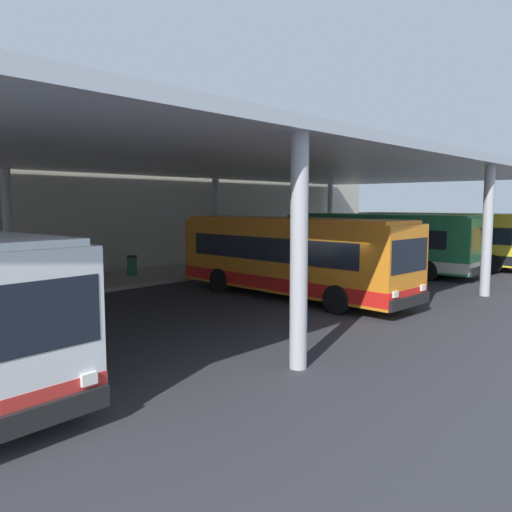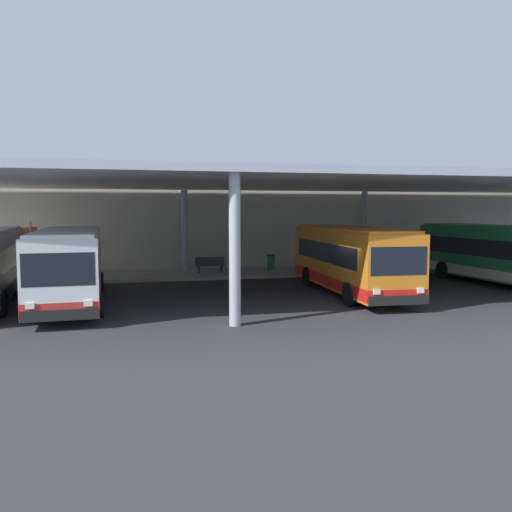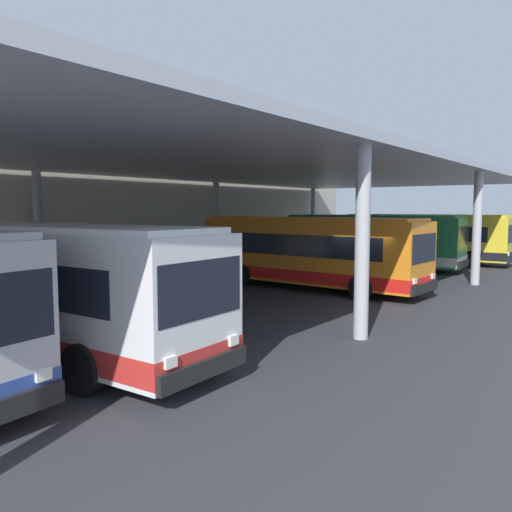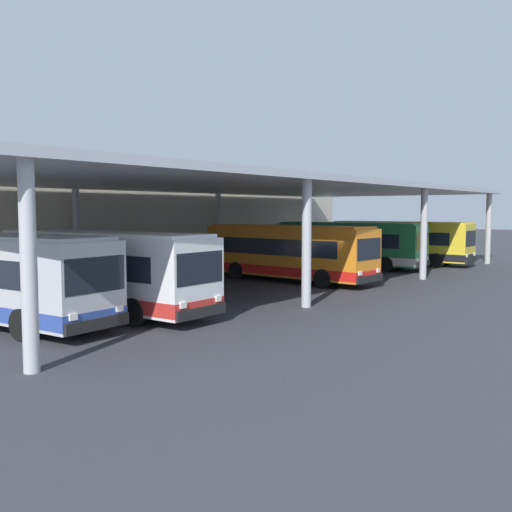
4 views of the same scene
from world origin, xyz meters
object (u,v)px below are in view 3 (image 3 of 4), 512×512
object	(u,v)px
bus_departing	(424,237)
bench_waiting	(87,271)
bus_second_bay	(40,286)
trash_bin	(149,263)
bus_far_bay	(371,240)
bus_middle_bay	(309,251)

from	to	relation	value
bus_departing	bench_waiting	xyz separation A→B (m)	(-19.38, 9.06, -0.99)
bench_waiting	bus_departing	bearing A→B (deg)	-25.07
bus_second_bay	bench_waiting	bearing A→B (deg)	49.64
bus_second_bay	trash_bin	size ratio (longest dim) A/B	10.83
bus_second_bay	bus_far_bay	distance (m)	21.66
bus_far_bay	bus_departing	xyz separation A→B (m)	(5.06, -1.47, 0.00)
bus_departing	bench_waiting	size ratio (longest dim) A/B	5.89
bus_far_bay	trash_bin	distance (m)	13.04
bus_far_bay	trash_bin	xyz separation A→B (m)	(-10.37, 7.84, -0.98)
bus_far_bay	bench_waiting	world-z (taller)	bus_far_bay
bus_departing	bus_second_bay	bearing A→B (deg)	179.04
bus_second_bay	bus_far_bay	world-z (taller)	same
bus_departing	trash_bin	size ratio (longest dim) A/B	10.82
bus_middle_bay	trash_bin	world-z (taller)	bus_middle_bay
bus_departing	trash_bin	distance (m)	18.05
bus_second_bay	bus_middle_bay	world-z (taller)	same
bus_middle_bay	bus_far_bay	world-z (taller)	same
trash_bin	bus_departing	bearing A→B (deg)	-31.12
bus_far_bay	trash_bin	size ratio (longest dim) A/B	10.86
bus_departing	bus_middle_bay	bearing A→B (deg)	178.32
bus_far_bay	bus_departing	distance (m)	5.27
trash_bin	bench_waiting	bearing A→B (deg)	-176.36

